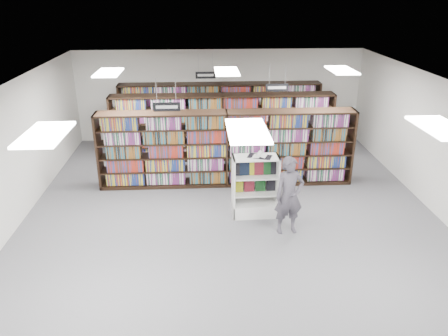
{
  "coord_description": "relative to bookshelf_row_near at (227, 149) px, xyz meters",
  "views": [
    {
      "loc": [
        -0.71,
        -9.26,
        5.17
      ],
      "look_at": [
        -0.15,
        0.5,
        1.1
      ],
      "focal_mm": 35.0,
      "sensor_mm": 36.0,
      "label": 1
    }
  ],
  "objects": [
    {
      "name": "bookshelf_row_near",
      "position": [
        0.0,
        0.0,
        0.0
      ],
      "size": [
        7.0,
        0.6,
        2.1
      ],
      "color": "black",
      "rests_on": "floor"
    },
    {
      "name": "bookshelf_row_far",
      "position": [
        0.0,
        3.7,
        0.0
      ],
      "size": [
        7.0,
        0.6,
        2.1
      ],
      "color": "black",
      "rests_on": "floor"
    },
    {
      "name": "bookshelf_row_mid",
      "position": [
        0.0,
        2.0,
        0.0
      ],
      "size": [
        7.0,
        0.6,
        2.1
      ],
      "color": "black",
      "rests_on": "floor"
    },
    {
      "name": "troffer_front_center",
      "position": [
        0.0,
        -5.0,
        2.11
      ],
      "size": [
        0.6,
        1.2,
        0.04
      ],
      "primitive_type": "cube",
      "color": "white",
      "rests_on": "ceiling"
    },
    {
      "name": "troffer_back_left",
      "position": [
        -3.0,
        0.0,
        2.11
      ],
      "size": [
        0.6,
        1.2,
        0.04
      ],
      "primitive_type": "cube",
      "color": "white",
      "rests_on": "ceiling"
    },
    {
      "name": "shopper",
      "position": [
        1.22,
        -2.7,
        -0.15
      ],
      "size": [
        0.71,
        0.52,
        1.8
      ],
      "primitive_type": "imported",
      "rotation": [
        0.0,
        0.0,
        0.15
      ],
      "color": "#4A4650",
      "rests_on": "floor"
    },
    {
      "name": "troffer_back_center",
      "position": [
        0.0,
        0.0,
        2.11
      ],
      "size": [
        0.6,
        1.2,
        0.04
      ],
      "primitive_type": "cube",
      "color": "white",
      "rests_on": "ceiling"
    },
    {
      "name": "aisle_sign_left",
      "position": [
        -1.5,
        -1.0,
        1.48
      ],
      "size": [
        0.65,
        0.02,
        0.8
      ],
      "color": "#B2B2B7",
      "rests_on": "ceiling"
    },
    {
      "name": "floor",
      "position": [
        0.0,
        -2.0,
        -1.05
      ],
      "size": [
        12.0,
        12.0,
        0.0
      ],
      "primitive_type": "plane",
      "color": "#56565B",
      "rests_on": "ground"
    },
    {
      "name": "endcap_display",
      "position": [
        0.57,
        -1.83,
        -0.54
      ],
      "size": [
        1.1,
        0.57,
        1.52
      ],
      "rotation": [
        0.0,
        0.0,
        0.03
      ],
      "color": "white",
      "rests_on": "floor"
    },
    {
      "name": "aisle_sign_center",
      "position": [
        -0.5,
        3.0,
        1.48
      ],
      "size": [
        0.65,
        0.02,
        0.8
      ],
      "color": "#B2B2B7",
      "rests_on": "ceiling"
    },
    {
      "name": "troffer_front_left",
      "position": [
        -3.0,
        -5.0,
        2.11
      ],
      "size": [
        0.6,
        1.2,
        0.04
      ],
      "primitive_type": "cube",
      "color": "white",
      "rests_on": "ceiling"
    },
    {
      "name": "troffer_front_right",
      "position": [
        3.0,
        -5.0,
        2.11
      ],
      "size": [
        0.6,
        1.2,
        0.04
      ],
      "primitive_type": "cube",
      "color": "white",
      "rests_on": "ceiling"
    },
    {
      "name": "aisle_sign_right",
      "position": [
        1.5,
        1.0,
        1.48
      ],
      "size": [
        0.65,
        0.02,
        0.8
      ],
      "color": "#B2B2B7",
      "rests_on": "ceiling"
    },
    {
      "name": "troffer_back_right",
      "position": [
        3.0,
        0.0,
        2.11
      ],
      "size": [
        0.6,
        1.2,
        0.04
      ],
      "primitive_type": "cube",
      "color": "white",
      "rests_on": "ceiling"
    },
    {
      "name": "wall_left",
      "position": [
        -5.0,
        -2.0,
        0.55
      ],
      "size": [
        0.1,
        12.0,
        3.2
      ],
      "primitive_type": "cube",
      "color": "silver",
      "rests_on": "ground"
    },
    {
      "name": "ceiling",
      "position": [
        0.0,
        -2.0,
        2.15
      ],
      "size": [
        10.0,
        12.0,
        0.1
      ],
      "primitive_type": "cube",
      "color": "silver",
      "rests_on": "wall_back"
    },
    {
      "name": "wall_back",
      "position": [
        0.0,
        4.0,
        0.55
      ],
      "size": [
        10.0,
        0.1,
        3.2
      ],
      "primitive_type": "cube",
      "color": "silver",
      "rests_on": "ground"
    },
    {
      "name": "wall_right",
      "position": [
        5.0,
        -2.0,
        0.55
      ],
      "size": [
        0.1,
        12.0,
        3.2
      ],
      "primitive_type": "cube",
      "color": "silver",
      "rests_on": "ground"
    },
    {
      "name": "open_book",
      "position": [
        0.65,
        -1.87,
        0.5
      ],
      "size": [
        0.62,
        0.48,
        0.12
      ],
      "rotation": [
        0.0,
        0.0,
        -0.36
      ],
      "color": "black",
      "rests_on": "endcap_display"
    }
  ]
}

